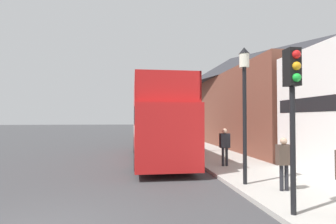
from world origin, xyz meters
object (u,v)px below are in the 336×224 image
pedestrian_third (225,143)px  lamp_post_nearest (244,89)px  traffic_signal (293,92)px  lamp_post_third (170,104)px  parked_car_ahead_of_bus (156,137)px  tour_bus (157,126)px  lamp_post_second (194,99)px  pedestrian_second (284,159)px

pedestrian_third → lamp_post_nearest: 3.89m
traffic_signal → lamp_post_third: (0.06, 18.83, 0.80)m
parked_car_ahead_of_bus → traffic_signal: bearing=-86.9°
tour_bus → lamp_post_third: size_ratio=1.91×
parked_car_ahead_of_bus → lamp_post_second: bearing=-75.9°
pedestrian_second → traffic_signal: 2.72m
tour_bus → parked_car_ahead_of_bus: tour_bus is taller
lamp_post_nearest → lamp_post_second: lamp_post_second is taller
traffic_signal → lamp_post_third: bearing=89.8°
traffic_signal → lamp_post_nearest: bearing=87.9°
traffic_signal → pedestrian_second: bearing=63.7°
lamp_post_third → lamp_post_second: bearing=-88.0°
pedestrian_third → lamp_post_third: bearing=92.5°
traffic_signal → lamp_post_third: lamp_post_third is taller
pedestrian_third → lamp_post_third: lamp_post_third is taller
pedestrian_third → traffic_signal: bearing=-95.8°
traffic_signal → lamp_post_second: bearing=88.2°
parked_car_ahead_of_bus → lamp_post_third: 3.80m
tour_bus → pedestrian_third: tour_bus is taller
lamp_post_nearest → lamp_post_third: 16.09m
lamp_post_nearest → lamp_post_second: bearing=88.3°
parked_car_ahead_of_bus → lamp_post_second: size_ratio=0.93×
pedestrian_second → traffic_signal: bearing=-116.3°
traffic_signal → lamp_post_second: lamp_post_second is taller
pedestrian_third → lamp_post_second: 5.37m
lamp_post_second → pedestrian_second: bearing=-86.4°
parked_car_ahead_of_bus → lamp_post_third: (1.52, 1.71, 3.04)m
tour_bus → lamp_post_nearest: bearing=-69.7°
lamp_post_nearest → pedestrian_second: bearing=-48.1°
pedestrian_third → traffic_signal: 6.24m
lamp_post_second → lamp_post_third: lamp_post_third is taller
tour_bus → pedestrian_second: bearing=-66.4°
tour_bus → parked_car_ahead_of_bus: size_ratio=2.17×
lamp_post_nearest → pedestrian_third: bearing=81.0°
parked_car_ahead_of_bus → pedestrian_third: bearing=-81.2°
tour_bus → lamp_post_second: lamp_post_second is taller
pedestrian_second → lamp_post_third: 17.20m
parked_car_ahead_of_bus → traffic_signal: size_ratio=1.22×
traffic_signal → lamp_post_second: size_ratio=0.76×
pedestrian_second → lamp_post_nearest: bearing=131.9°
tour_bus → parked_car_ahead_of_bus: (0.69, 8.13, -1.22)m
pedestrian_third → parked_car_ahead_of_bus: bearing=100.5°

